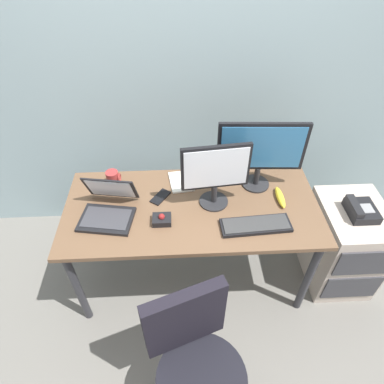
{
  "coord_description": "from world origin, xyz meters",
  "views": [
    {
      "loc": [
        -0.07,
        -1.45,
        2.22
      ],
      "look_at": [
        0.0,
        0.0,
        0.86
      ],
      "focal_mm": 31.18,
      "sensor_mm": 36.0,
      "label": 1
    }
  ],
  "objects_px": {
    "office_chair": "(196,371)",
    "banana": "(280,197)",
    "monitor_side": "(215,172)",
    "cell_phone": "(160,197)",
    "desk_phone": "(361,210)",
    "laptop": "(108,208)",
    "coffee_mug": "(113,178)",
    "trackball_mouse": "(162,219)",
    "paper_notepad": "(181,181)",
    "file_cabinet": "(343,245)",
    "monitor_main": "(261,151)",
    "keyboard": "(256,225)"
  },
  "relations": [
    {
      "from": "file_cabinet",
      "to": "laptop",
      "type": "xyz_separation_m",
      "value": [
        -1.57,
        -0.0,
        0.46
      ]
    },
    {
      "from": "keyboard",
      "to": "cell_phone",
      "type": "height_order",
      "value": "keyboard"
    },
    {
      "from": "monitor_side",
      "to": "banana",
      "type": "xyz_separation_m",
      "value": [
        0.42,
        0.0,
        -0.23
      ]
    },
    {
      "from": "desk_phone",
      "to": "monitor_side",
      "type": "relative_size",
      "value": 0.47
    },
    {
      "from": "file_cabinet",
      "to": "banana",
      "type": "xyz_separation_m",
      "value": [
        -0.51,
        0.07,
        0.42
      ]
    },
    {
      "from": "paper_notepad",
      "to": "coffee_mug",
      "type": "bearing_deg",
      "value": -179.96
    },
    {
      "from": "monitor_main",
      "to": "keyboard",
      "type": "relative_size",
      "value": 1.29
    },
    {
      "from": "office_chair",
      "to": "cell_phone",
      "type": "distance_m",
      "value": 1.0
    },
    {
      "from": "desk_phone",
      "to": "cell_phone",
      "type": "bearing_deg",
      "value": 173.57
    },
    {
      "from": "banana",
      "to": "office_chair",
      "type": "bearing_deg",
      "value": -123.64
    },
    {
      "from": "desk_phone",
      "to": "paper_notepad",
      "type": "bearing_deg",
      "value": 165.8
    },
    {
      "from": "office_chair",
      "to": "paper_notepad",
      "type": "relative_size",
      "value": 4.45
    },
    {
      "from": "desk_phone",
      "to": "banana",
      "type": "distance_m",
      "value": 0.51
    },
    {
      "from": "coffee_mug",
      "to": "keyboard",
      "type": "bearing_deg",
      "value": -25.61
    },
    {
      "from": "keyboard",
      "to": "paper_notepad",
      "type": "height_order",
      "value": "keyboard"
    },
    {
      "from": "laptop",
      "to": "monitor_main",
      "type": "bearing_deg",
      "value": 13.21
    },
    {
      "from": "file_cabinet",
      "to": "laptop",
      "type": "bearing_deg",
      "value": -179.96
    },
    {
      "from": "file_cabinet",
      "to": "cell_phone",
      "type": "distance_m",
      "value": 1.34
    },
    {
      "from": "monitor_main",
      "to": "banana",
      "type": "bearing_deg",
      "value": -49.58
    },
    {
      "from": "monitor_side",
      "to": "laptop",
      "type": "distance_m",
      "value": 0.67
    },
    {
      "from": "coffee_mug",
      "to": "monitor_side",
      "type": "bearing_deg",
      "value": -17.33
    },
    {
      "from": "office_chair",
      "to": "coffee_mug",
      "type": "bearing_deg",
      "value": 114.16
    },
    {
      "from": "laptop",
      "to": "paper_notepad",
      "type": "bearing_deg",
      "value": 31.22
    },
    {
      "from": "file_cabinet",
      "to": "coffee_mug",
      "type": "distance_m",
      "value": 1.66
    },
    {
      "from": "file_cabinet",
      "to": "monitor_side",
      "type": "distance_m",
      "value": 1.14
    },
    {
      "from": "monitor_side",
      "to": "laptop",
      "type": "bearing_deg",
      "value": -174.0
    },
    {
      "from": "laptop",
      "to": "paper_notepad",
      "type": "height_order",
      "value": "laptop"
    },
    {
      "from": "trackball_mouse",
      "to": "cell_phone",
      "type": "height_order",
      "value": "trackball_mouse"
    },
    {
      "from": "office_chair",
      "to": "keyboard",
      "type": "relative_size",
      "value": 2.22
    },
    {
      "from": "monitor_main",
      "to": "laptop",
      "type": "relative_size",
      "value": 1.52
    },
    {
      "from": "office_chair",
      "to": "banana",
      "type": "height_order",
      "value": "office_chair"
    },
    {
      "from": "monitor_side",
      "to": "cell_phone",
      "type": "relative_size",
      "value": 3.01
    },
    {
      "from": "monitor_side",
      "to": "trackball_mouse",
      "type": "distance_m",
      "value": 0.42
    },
    {
      "from": "office_chair",
      "to": "cell_phone",
      "type": "relative_size",
      "value": 6.52
    },
    {
      "from": "file_cabinet",
      "to": "desk_phone",
      "type": "height_order",
      "value": "desk_phone"
    },
    {
      "from": "desk_phone",
      "to": "monitor_main",
      "type": "relative_size",
      "value": 0.37
    },
    {
      "from": "laptop",
      "to": "coffee_mug",
      "type": "distance_m",
      "value": 0.27
    },
    {
      "from": "coffee_mug",
      "to": "trackball_mouse",
      "type": "bearing_deg",
      "value": -47.56
    },
    {
      "from": "monitor_side",
      "to": "file_cabinet",
      "type": "bearing_deg",
      "value": -4.07
    },
    {
      "from": "file_cabinet",
      "to": "paper_notepad",
      "type": "xyz_separation_m",
      "value": [
        -1.13,
        0.27,
        0.41
      ]
    },
    {
      "from": "office_chair",
      "to": "cell_phone",
      "type": "height_order",
      "value": "office_chair"
    },
    {
      "from": "monitor_side",
      "to": "paper_notepad",
      "type": "bearing_deg",
      "value": 134.6
    },
    {
      "from": "monitor_side",
      "to": "keyboard",
      "type": "distance_m",
      "value": 0.39
    },
    {
      "from": "laptop",
      "to": "banana",
      "type": "distance_m",
      "value": 1.07
    },
    {
      "from": "paper_notepad",
      "to": "banana",
      "type": "distance_m",
      "value": 0.65
    },
    {
      "from": "desk_phone",
      "to": "trackball_mouse",
      "type": "distance_m",
      "value": 1.25
    },
    {
      "from": "monitor_side",
      "to": "desk_phone",
      "type": "bearing_deg",
      "value": -5.12
    },
    {
      "from": "laptop",
      "to": "desk_phone",
      "type": "bearing_deg",
      "value": -0.56
    },
    {
      "from": "keyboard",
      "to": "file_cabinet",
      "type": "bearing_deg",
      "value": 11.91
    },
    {
      "from": "file_cabinet",
      "to": "monitor_main",
      "type": "bearing_deg",
      "value": 161.1
    }
  ]
}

